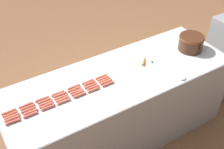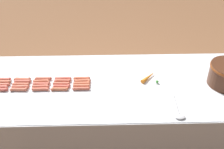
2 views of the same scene
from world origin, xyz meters
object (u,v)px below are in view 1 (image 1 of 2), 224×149
hot_dog_8 (28,107)px  hot_dog_26 (93,87)px  hot_dog_3 (58,93)px  hot_dog_33 (93,90)px  hot_dog_7 (10,114)px  hot_dog_29 (31,115)px  hot_dog_0 (9,112)px  hot_dog_22 (31,112)px  hot_dog_12 (90,83)px  hot_dog_21 (12,119)px  hot_dog_31 (64,101)px  bean_pot (191,42)px  hot_dog_19 (91,86)px  hot_dog_4 (74,87)px  hot_dog_15 (28,110)px  hot_dog_10 (60,95)px  hot_dog_30 (48,107)px  hot_dog_32 (80,95)px  hot_dog_16 (46,103)px  hot_dog_5 (88,82)px  hot_dog_24 (63,99)px  hot_dog_34 (108,84)px  hot_dog_27 (106,82)px  hot_dog_28 (13,122)px  hot_dog_2 (42,99)px  serving_spoon (180,76)px  hot_dog_23 (47,106)px  hot_dog_18 (76,91)px  hot_dog_6 (101,77)px  hot_dog_13 (103,78)px  hot_dog_1 (26,105)px  hot_dog_11 (74,89)px  hot_dog_14 (12,117)px  hot_dog_25 (78,93)px  hot_dog_17 (61,97)px  hot_dog_20 (105,80)px

hot_dog_8 → hot_dog_26: size_ratio=1.00×
hot_dog_3 → hot_dog_33: (0.13, 0.31, 0.00)m
hot_dog_7 → hot_dog_29: same height
hot_dog_0 → hot_dog_22: same height
hot_dog_29 → hot_dog_26: bearing=92.9°
hot_dog_12 → hot_dog_21: bearing=-85.3°
hot_dog_31 → bean_pot: size_ratio=0.38×
hot_dog_3 → hot_dog_19: bearing=78.7°
hot_dog_4 → hot_dog_21: (0.10, -0.62, 0.00)m
hot_dog_15 → hot_dog_33: (0.07, 0.61, 0.00)m
hot_dog_10 → hot_dog_30: bearing=-57.8°
hot_dog_15 → hot_dog_32: 0.47m
hot_dog_16 → bean_pot: bean_pot is taller
hot_dog_5 → hot_dog_22: (0.10, -0.61, 0.00)m
hot_dog_24 → hot_dog_34: (0.03, 0.46, 0.00)m
hot_dog_26 → hot_dog_27: 0.15m
hot_dog_32 → hot_dog_4: bearing=180.0°
hot_dog_28 → hot_dog_12: bearing=97.2°
hot_dog_2 → serving_spoon: (0.40, 1.29, -0.00)m
hot_dog_12 → hot_dog_23: (0.07, -0.46, 0.00)m
hot_dog_34 → hot_dog_18: bearing=-102.4°
hot_dog_6 → hot_dog_13: 0.03m
hot_dog_4 → hot_dog_29: size_ratio=1.00×
hot_dog_4 → hot_dog_1: bearing=-90.0°
hot_dog_32 → hot_dog_30: bearing=-90.5°
hot_dog_11 → hot_dog_16: size_ratio=1.00×
hot_dog_0 → hot_dog_2: size_ratio=1.00×
hot_dog_15 → hot_dog_2: bearing=113.1°
hot_dog_2 → hot_dog_23: bearing=2.6°
hot_dog_14 → hot_dog_33: 0.76m
hot_dog_30 → hot_dog_15: bearing=-111.9°
hot_dog_24 → hot_dog_25: same height
bean_pot → hot_dog_31: bearing=-88.3°
hot_dog_22 → hot_dog_29: bearing=-19.0°
hot_dog_1 → hot_dog_15: size_ratio=1.00×
hot_dog_18 → hot_dog_28: bearing=-83.9°
hot_dog_18 → hot_dog_19: size_ratio=1.00×
hot_dog_18 → hot_dog_32: bearing=2.4°
hot_dog_10 → hot_dog_14: 0.46m
hot_dog_5 → hot_dog_25: size_ratio=1.00×
hot_dog_5 → hot_dog_30: size_ratio=1.00×
hot_dog_17 → bean_pot: bearing=89.4°
hot_dog_0 → hot_dog_26: (0.10, 0.77, 0.00)m
hot_dog_2 → hot_dog_20: same height
hot_dog_10 → hot_dog_3: bearing=-161.1°
hot_dog_3 → hot_dog_30: 0.19m
hot_dog_5 → bean_pot: 1.25m
hot_dog_14 → hot_dog_2: bearing=102.8°
hot_dog_6 → hot_dog_20: 0.06m
hot_dog_4 → hot_dog_20: same height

